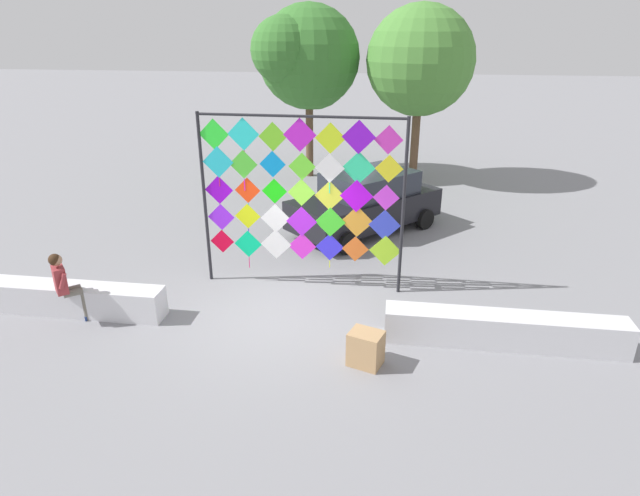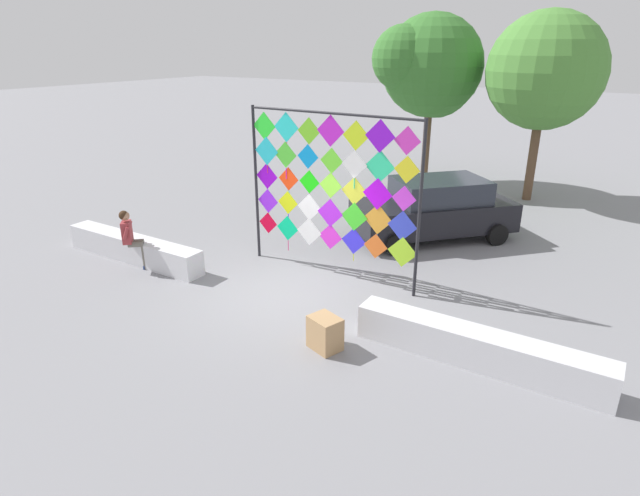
{
  "view_description": "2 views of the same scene",
  "coord_description": "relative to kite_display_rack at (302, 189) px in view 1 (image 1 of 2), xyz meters",
  "views": [
    {
      "loc": [
        2.18,
        -9.07,
        5.34
      ],
      "look_at": [
        0.83,
        0.42,
        1.33
      ],
      "focal_mm": 29.81,
      "sensor_mm": 36.0,
      "label": 1
    },
    {
      "loc": [
        6.02,
        -8.24,
        5.07
      ],
      "look_at": [
        0.53,
        0.57,
        0.98
      ],
      "focal_mm": 29.19,
      "sensor_mm": 36.0,
      "label": 2
    }
  ],
  "objects": [
    {
      "name": "tree_palm_like",
      "position": [
        2.62,
        9.05,
        2.0
      ],
      "size": [
        3.73,
        3.73,
        6.13
      ],
      "color": "brown",
      "rests_on": "ground"
    },
    {
      "name": "ground",
      "position": [
        -0.31,
        -1.4,
        -2.21
      ],
      "size": [
        120.0,
        120.0,
        0.0
      ],
      "primitive_type": "plane",
      "color": "gray"
    },
    {
      "name": "tree_broadleaf",
      "position": [
        -1.42,
        9.28,
        2.03
      ],
      "size": [
        3.68,
        3.85,
        6.15
      ],
      "color": "brown",
      "rests_on": "ground"
    },
    {
      "name": "cardboard_box_large",
      "position": [
        1.56,
        -2.81,
        -1.91
      ],
      "size": [
        0.66,
        0.59,
        0.61
      ],
      "primitive_type": "cube",
      "rotation": [
        0.0,
        0.0,
        -0.33
      ],
      "color": "tan",
      "rests_on": "ground"
    },
    {
      "name": "parked_car",
      "position": [
        1.16,
        3.65,
        -1.37
      ],
      "size": [
        4.3,
        4.39,
        1.67
      ],
      "color": "black",
      "rests_on": "ground"
    },
    {
      "name": "kite_display_rack",
      "position": [
        0.0,
        0.0,
        0.0
      ],
      "size": [
        4.31,
        0.11,
        3.76
      ],
      "color": "#232328",
      "rests_on": "ground"
    },
    {
      "name": "plaza_ledge_left",
      "position": [
        -4.61,
        -1.86,
        -1.91
      ],
      "size": [
        4.26,
        0.54,
        0.61
      ],
      "primitive_type": "cube",
      "color": "silver",
      "rests_on": "ground"
    },
    {
      "name": "plaza_ledge_right",
      "position": [
        3.99,
        -1.86,
        -1.91
      ],
      "size": [
        4.26,
        0.54,
        0.61
      ],
      "primitive_type": "cube",
      "color": "silver",
      "rests_on": "ground"
    },
    {
      "name": "seated_vendor",
      "position": [
        -4.18,
        -2.2,
        -1.36
      ],
      "size": [
        0.7,
        0.69,
        1.46
      ],
      "color": "#666056",
      "rests_on": "ground"
    }
  ]
}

